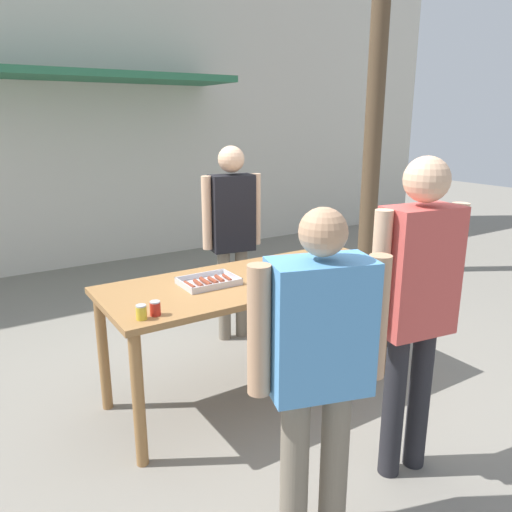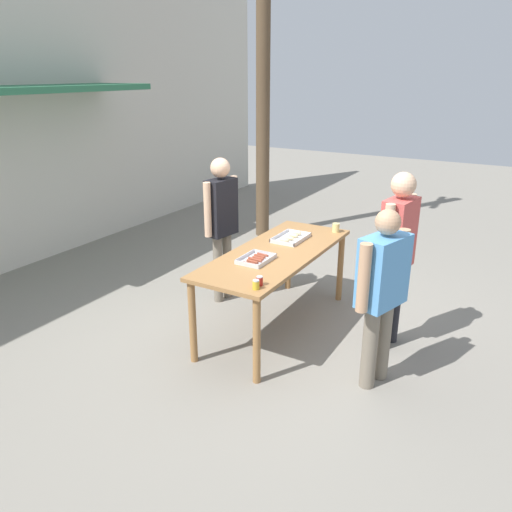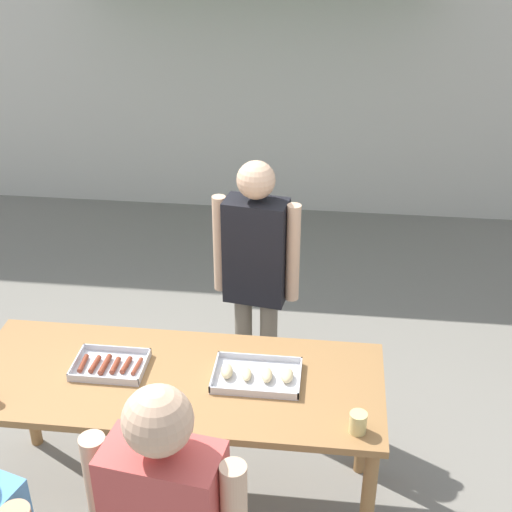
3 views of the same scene
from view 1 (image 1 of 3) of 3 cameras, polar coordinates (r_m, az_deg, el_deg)
ground_plane at (r=3.81m, az=0.00°, el=-14.96°), size 24.00×24.00×0.00m
building_facade_back at (r=6.98m, az=-18.63°, el=17.44°), size 12.00×1.11×4.50m
serving_table at (r=3.48m, az=0.00°, el=-4.01°), size 2.12×0.82×0.87m
food_tray_sausages at (r=3.31m, az=-5.45°, el=-2.98°), size 0.37×0.27×0.04m
food_tray_buns at (r=3.70m, az=5.16°, el=-0.88°), size 0.44×0.30×0.06m
condiment_jar_mustard at (r=2.80m, az=-12.97°, el=-6.28°), size 0.06×0.06×0.08m
condiment_jar_ketchup at (r=2.84m, az=-11.44°, el=-5.88°), size 0.06×0.06×0.08m
beer_cup at (r=3.79m, az=14.22°, el=-0.43°), size 0.08×0.08×0.10m
person_server_behind_table at (r=4.29m, az=-2.76°, el=3.50°), size 0.53×0.25×1.71m
person_customer_holding_hotdog at (r=2.24m, az=7.17°, el=-11.10°), size 0.62×0.36×1.59m
person_customer_with_cup at (r=2.71m, az=17.86°, el=-4.04°), size 0.57×0.27×1.76m
utility_pole at (r=6.51m, az=14.13°, el=26.43°), size 1.10×0.22×6.25m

